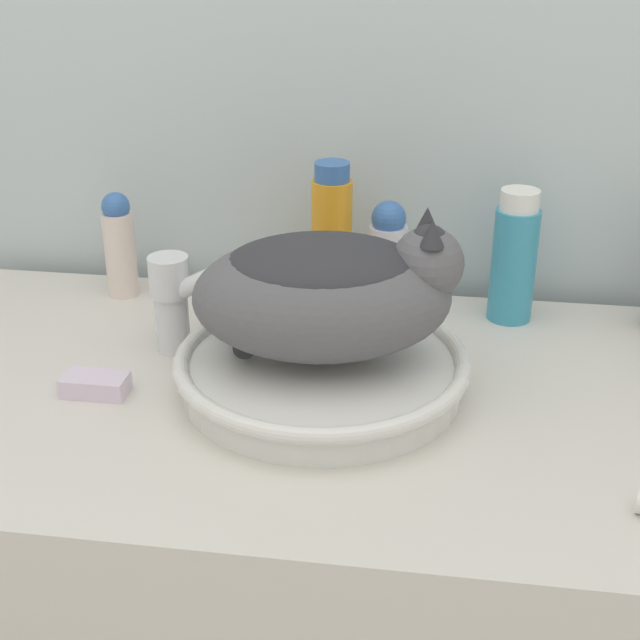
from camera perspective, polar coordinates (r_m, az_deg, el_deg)
name	(u,v)px	position (r m, az deg, el deg)	size (l,w,h in m)	color
wall_back	(330,59)	(1.32, 0.62, 16.35)	(8.00, 0.05, 2.40)	silver
sink_basin	(322,369)	(1.07, 0.12, -3.16)	(0.36, 0.36, 0.05)	silver
cat	(327,289)	(1.03, 0.47, 1.99)	(0.33, 0.29, 0.17)	#56565B
faucet	(176,297)	(1.16, -9.19, 1.46)	(0.13, 0.07, 0.15)	silver
mouthwash_bottle	(514,258)	(1.26, 12.32, 3.89)	(0.06, 0.06, 0.19)	teal
lotion_bottle_white	(387,257)	(1.26, 4.34, 4.02)	(0.05, 0.05, 0.16)	silver
shampoo_bottle_tall	(332,239)	(1.26, 0.76, 5.19)	(0.06, 0.06, 0.22)	orange
deodorant_stick	(120,245)	(1.35, -12.71, 4.73)	(0.05, 0.05, 0.16)	silver
soap_bar	(95,385)	(1.11, -14.19, -4.04)	(0.08, 0.04, 0.02)	silver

